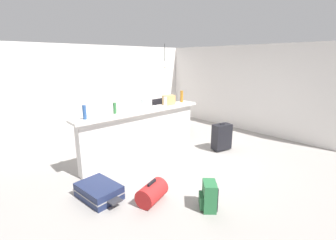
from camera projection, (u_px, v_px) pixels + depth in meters
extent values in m
cube|color=gray|center=(172.00, 156.00, 5.39)|extent=(13.00, 13.00, 0.05)
cube|color=silver|center=(104.00, 88.00, 7.25)|extent=(6.60, 0.10, 2.50)
cube|color=silver|center=(238.00, 88.00, 7.27)|extent=(0.10, 6.00, 2.50)
cube|color=silver|center=(142.00, 135.00, 5.11)|extent=(2.80, 0.20, 1.03)
cube|color=white|center=(142.00, 111.00, 4.97)|extent=(2.96, 0.40, 0.05)
cylinder|color=#284C89|center=(84.00, 112.00, 4.16)|extent=(0.06, 0.06, 0.25)
cylinder|color=#2D6B38|center=(115.00, 108.00, 4.60)|extent=(0.06, 0.06, 0.21)
cylinder|color=silver|center=(143.00, 105.00, 4.85)|extent=(0.06, 0.06, 0.23)
cylinder|color=silver|center=(165.00, 102.00, 5.26)|extent=(0.07, 0.07, 0.22)
cylinder|color=#9E661E|center=(182.00, 96.00, 5.79)|extent=(0.07, 0.07, 0.29)
cube|color=tan|center=(169.00, 100.00, 5.49)|extent=(0.26, 0.18, 0.22)
cube|color=#4C331E|center=(165.00, 108.00, 6.95)|extent=(1.10, 0.80, 0.04)
cylinder|color=#4C331E|center=(160.00, 125.00, 6.48)|extent=(0.06, 0.06, 0.70)
cylinder|color=#4C331E|center=(185.00, 119.00, 7.12)|extent=(0.06, 0.06, 0.70)
cylinder|color=#4C331E|center=(145.00, 121.00, 6.97)|extent=(0.06, 0.06, 0.70)
cylinder|color=#4C331E|center=(170.00, 115.00, 7.61)|extent=(0.06, 0.06, 0.70)
cube|color=black|center=(179.00, 121.00, 6.60)|extent=(0.44, 0.44, 0.04)
cube|color=black|center=(175.00, 111.00, 6.68)|extent=(0.40, 0.08, 0.48)
cylinder|color=black|center=(177.00, 131.00, 6.44)|extent=(0.04, 0.04, 0.41)
cylinder|color=black|center=(187.00, 129.00, 6.62)|extent=(0.04, 0.04, 0.41)
cylinder|color=black|center=(170.00, 129.00, 6.69)|extent=(0.04, 0.04, 0.41)
cylinder|color=black|center=(179.00, 127.00, 6.88)|extent=(0.04, 0.04, 0.41)
cube|color=black|center=(154.00, 114.00, 7.49)|extent=(0.40, 0.40, 0.04)
cube|color=black|center=(158.00, 106.00, 7.29)|extent=(0.40, 0.04, 0.48)
cylinder|color=black|center=(155.00, 119.00, 7.76)|extent=(0.04, 0.04, 0.41)
cylinder|color=black|center=(147.00, 121.00, 7.55)|extent=(0.04, 0.04, 0.41)
cylinder|color=black|center=(161.00, 121.00, 7.53)|extent=(0.04, 0.04, 0.41)
cylinder|color=black|center=(153.00, 123.00, 7.32)|extent=(0.04, 0.04, 0.41)
cylinder|color=black|center=(165.00, 53.00, 6.46)|extent=(0.01, 0.01, 0.47)
cone|color=white|center=(165.00, 64.00, 6.53)|extent=(0.34, 0.34, 0.14)
sphere|color=white|center=(165.00, 67.00, 6.55)|extent=(0.07, 0.07, 0.07)
cube|color=#1E284C|center=(99.00, 191.00, 3.71)|extent=(0.56, 0.73, 0.22)
cube|color=gray|center=(99.00, 191.00, 3.71)|extent=(0.57, 0.74, 0.02)
cube|color=#2D2D33|center=(115.00, 201.00, 3.45)|extent=(0.19, 0.16, 0.02)
cube|color=#286B3D|center=(209.00, 196.00, 3.40)|extent=(0.32, 0.33, 0.42)
cube|color=#205530|center=(201.00, 200.00, 3.43)|extent=(0.20, 0.20, 0.19)
cube|color=black|center=(215.00, 195.00, 3.47)|extent=(0.04, 0.04, 0.36)
cube|color=black|center=(217.00, 200.00, 3.34)|extent=(0.04, 0.04, 0.36)
cube|color=black|center=(222.00, 137.00, 5.60)|extent=(0.48, 0.33, 0.60)
cylinder|color=black|center=(215.00, 150.00, 5.59)|extent=(0.07, 0.04, 0.06)
cylinder|color=black|center=(227.00, 147.00, 5.77)|extent=(0.07, 0.04, 0.06)
cube|color=#232328|center=(222.00, 124.00, 5.52)|extent=(0.15, 0.07, 0.04)
cylinder|color=red|center=(152.00, 193.00, 3.59)|extent=(0.55, 0.44, 0.30)
cube|color=black|center=(152.00, 183.00, 3.55)|extent=(0.20, 0.09, 0.04)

